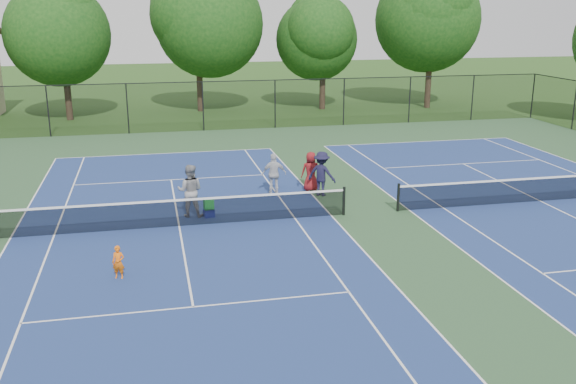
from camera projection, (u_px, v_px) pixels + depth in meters
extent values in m
plane|color=#234716|center=(371.00, 213.00, 23.66)|extent=(140.00, 140.00, 0.00)
cube|color=#335932|center=(371.00, 213.00, 23.65)|extent=(36.00, 36.00, 0.01)
cube|color=navy|center=(179.00, 226.00, 22.21)|extent=(10.97, 23.77, 0.00)
cube|color=white|center=(167.00, 153.00, 33.36)|extent=(10.97, 0.06, 0.00)
cube|color=white|center=(11.00, 238.00, 21.07)|extent=(0.06, 23.77, 0.00)
cube|color=white|center=(331.00, 216.00, 23.34)|extent=(0.06, 23.77, 0.00)
cube|color=white|center=(54.00, 235.00, 21.35)|extent=(0.06, 23.77, 0.00)
cube|color=white|center=(295.00, 218.00, 23.06)|extent=(0.06, 23.77, 0.00)
cube|color=white|center=(171.00, 180.00, 28.21)|extent=(8.23, 0.06, 0.00)
cube|color=white|center=(193.00, 307.00, 16.20)|extent=(8.23, 0.06, 0.00)
cube|color=white|center=(179.00, 226.00, 22.20)|extent=(0.06, 12.80, 0.00)
cylinder|color=black|center=(344.00, 201.00, 23.29)|extent=(0.10, 0.10, 1.07)
cube|color=black|center=(179.00, 214.00, 22.08)|extent=(11.90, 0.01, 0.90)
cube|color=white|center=(178.00, 200.00, 21.95)|extent=(11.90, 0.04, 0.07)
cube|color=navy|center=(540.00, 201.00, 25.10)|extent=(10.97, 23.77, 0.00)
cube|color=white|center=(418.00, 142.00, 36.26)|extent=(10.97, 0.06, 0.00)
cube|color=white|center=(409.00, 210.00, 23.97)|extent=(0.06, 23.77, 0.00)
cube|color=white|center=(443.00, 208.00, 24.25)|extent=(0.06, 23.77, 0.00)
cube|color=white|center=(463.00, 164.00, 31.11)|extent=(8.23, 0.06, 0.00)
cube|color=white|center=(540.00, 201.00, 25.10)|extent=(0.06, 12.80, 0.00)
cylinder|color=black|center=(398.00, 198.00, 23.73)|extent=(0.10, 0.10, 1.07)
cube|color=black|center=(542.00, 190.00, 24.97)|extent=(11.90, 0.01, 0.90)
cube|color=white|center=(543.00, 178.00, 24.84)|extent=(11.90, 0.04, 0.07)
cylinder|color=black|center=(48.00, 111.00, 37.35)|extent=(0.08, 0.08, 3.00)
cylinder|color=black|center=(127.00, 109.00, 38.28)|extent=(0.08, 0.08, 3.00)
cylinder|color=black|center=(203.00, 106.00, 39.21)|extent=(0.08, 0.08, 3.00)
cylinder|color=black|center=(275.00, 104.00, 40.14)|extent=(0.08, 0.08, 3.00)
cylinder|color=black|center=(344.00, 102.00, 41.07)|extent=(0.08, 0.08, 3.00)
cylinder|color=black|center=(410.00, 100.00, 42.00)|extent=(0.08, 0.08, 3.00)
cylinder|color=black|center=(472.00, 98.00, 42.93)|extent=(0.08, 0.08, 3.00)
cylinder|color=black|center=(533.00, 96.00, 43.86)|extent=(0.08, 0.08, 3.00)
cylinder|color=black|center=(574.00, 105.00, 39.64)|extent=(0.08, 0.08, 3.00)
cube|color=black|center=(275.00, 104.00, 40.14)|extent=(36.00, 0.01, 3.00)
cube|color=black|center=(275.00, 80.00, 39.73)|extent=(36.00, 0.05, 0.05)
cylinder|color=#2D2116|center=(68.00, 92.00, 42.98)|extent=(0.44, 0.44, 3.78)
sphere|color=#103C11|center=(62.00, 34.00, 41.94)|extent=(6.80, 6.80, 6.80)
sphere|color=#103C11|center=(61.00, 24.00, 41.76)|extent=(5.58, 5.58, 5.58)
sphere|color=#103C11|center=(60.00, 13.00, 41.57)|extent=(4.35, 4.35, 4.35)
cylinder|color=#2D2116|center=(200.00, 83.00, 46.66)|extent=(0.44, 0.44, 4.14)
sphere|color=#103C11|center=(197.00, 24.00, 45.52)|extent=(7.60, 7.60, 7.60)
sphere|color=#103C11|center=(197.00, 15.00, 45.35)|extent=(6.23, 6.23, 6.23)
sphere|color=#103C11|center=(197.00, 5.00, 45.17)|extent=(4.86, 4.86, 4.86)
cylinder|color=#2D2116|center=(322.00, 86.00, 47.69)|extent=(0.44, 0.44, 3.42)
sphere|color=#103C11|center=(323.00, 40.00, 46.76)|extent=(6.00, 6.00, 6.00)
sphere|color=#103C11|center=(323.00, 30.00, 46.57)|extent=(4.92, 4.92, 4.92)
sphere|color=#103C11|center=(323.00, 20.00, 46.37)|extent=(3.84, 3.84, 3.84)
cylinder|color=#2D2116|center=(428.00, 79.00, 48.28)|extent=(0.44, 0.44, 4.32)
sphere|color=#103C11|center=(432.00, 20.00, 47.09)|extent=(7.80, 7.80, 7.80)
sphere|color=#103C11|center=(432.00, 11.00, 46.92)|extent=(6.40, 6.40, 6.40)
sphere|color=#103C11|center=(433.00, 2.00, 46.75)|extent=(4.99, 4.99, 4.99)
imported|color=orange|center=(118.00, 262.00, 17.82)|extent=(0.40, 0.32, 0.96)
imported|color=gray|center=(190.00, 191.00, 23.05)|extent=(1.09, 0.94, 1.92)
imported|color=silver|center=(274.00, 174.00, 25.86)|extent=(1.02, 0.49, 1.69)
imported|color=#181631|center=(322.00, 174.00, 25.64)|extent=(1.33, 1.25, 1.81)
imported|color=maroon|center=(311.00, 171.00, 26.37)|extent=(0.84, 0.58, 1.63)
cube|color=navy|center=(209.00, 213.00, 23.18)|extent=(0.41, 0.37, 0.30)
cube|color=green|center=(209.00, 204.00, 23.08)|extent=(0.38, 0.33, 0.39)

